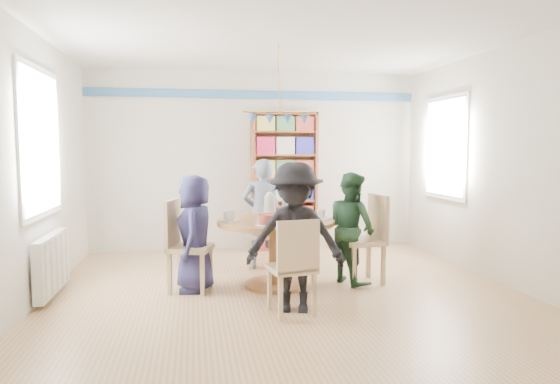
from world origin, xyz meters
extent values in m
plane|color=tan|center=(0.00, 0.00, 0.00)|extent=(5.00, 5.00, 0.00)
plane|color=white|center=(0.00, 0.00, 2.70)|extent=(5.00, 5.00, 0.00)
plane|color=beige|center=(0.00, 2.50, 1.35)|extent=(5.00, 0.00, 5.00)
plane|color=beige|center=(0.00, -2.50, 1.35)|extent=(5.00, 0.00, 5.00)
plane|color=beige|center=(-2.50, 0.00, 1.35)|extent=(0.00, 5.00, 5.00)
plane|color=beige|center=(2.50, 0.00, 1.35)|extent=(0.00, 5.00, 5.00)
cube|color=#305B86|center=(0.00, 2.48, 2.35)|extent=(5.00, 0.02, 0.12)
cube|color=white|center=(-2.48, 0.30, 1.60)|extent=(0.03, 1.32, 1.52)
cube|color=white|center=(-2.46, 0.30, 1.60)|extent=(0.01, 1.20, 1.40)
cube|color=white|center=(2.48, 1.30, 1.55)|extent=(0.03, 1.12, 1.42)
cube|color=white|center=(2.46, 1.30, 1.55)|extent=(0.01, 1.00, 1.30)
cylinder|color=gold|center=(0.00, 0.50, 2.33)|extent=(0.01, 0.01, 0.75)
cylinder|color=gold|center=(0.00, 0.50, 1.95)|extent=(0.80, 0.02, 0.02)
cone|color=#3A61A3|center=(-0.30, 0.50, 1.87)|extent=(0.11, 0.11, 0.10)
cone|color=#3A61A3|center=(-0.10, 0.50, 1.87)|extent=(0.11, 0.11, 0.10)
cone|color=#3A61A3|center=(0.10, 0.50, 1.87)|extent=(0.11, 0.11, 0.10)
cone|color=#3A61A3|center=(0.30, 0.50, 1.87)|extent=(0.11, 0.11, 0.10)
cube|color=silver|center=(-2.42, 0.30, 0.35)|extent=(0.10, 1.00, 0.60)
cube|color=silver|center=(-2.36, -0.10, 0.35)|extent=(0.02, 0.06, 0.56)
cube|color=silver|center=(-2.36, 0.10, 0.35)|extent=(0.02, 0.06, 0.56)
cube|color=silver|center=(-2.36, 0.30, 0.35)|extent=(0.02, 0.06, 0.56)
cube|color=silver|center=(-2.36, 0.50, 0.35)|extent=(0.02, 0.06, 0.56)
cube|color=silver|center=(-2.36, 0.70, 0.35)|extent=(0.02, 0.06, 0.56)
cylinder|color=olive|center=(-0.06, 0.29, 0.72)|extent=(1.30, 1.30, 0.05)
cylinder|color=olive|center=(-0.06, 0.29, 0.35)|extent=(0.16, 0.16, 0.70)
cylinder|color=olive|center=(-0.06, 0.29, 0.02)|extent=(0.70, 0.70, 0.04)
cube|color=tan|center=(-1.00, 0.28, 0.47)|extent=(0.54, 0.54, 0.05)
cube|color=tan|center=(-1.19, 0.33, 0.73)|extent=(0.16, 0.43, 0.52)
cube|color=tan|center=(-0.88, 0.06, 0.22)|extent=(0.05, 0.05, 0.45)
cube|color=tan|center=(-0.78, 0.40, 0.22)|extent=(0.05, 0.05, 0.45)
cube|color=tan|center=(-1.22, 0.16, 0.22)|extent=(0.05, 0.05, 0.45)
cube|color=tan|center=(-1.12, 0.50, 0.22)|extent=(0.05, 0.05, 0.45)
cube|color=tan|center=(0.93, 0.28, 0.48)|extent=(0.50, 0.50, 0.05)
cube|color=tan|center=(1.13, 0.30, 0.75)|extent=(0.10, 0.45, 0.53)
cube|color=tan|center=(0.73, 0.44, 0.23)|extent=(0.05, 0.05, 0.46)
cube|color=tan|center=(0.77, 0.08, 0.23)|extent=(0.05, 0.05, 0.46)
cube|color=tan|center=(1.09, 0.48, 0.23)|extent=(0.05, 0.05, 0.46)
cube|color=tan|center=(1.13, 0.12, 0.23)|extent=(0.05, 0.05, 0.46)
cube|color=tan|center=(-0.09, 1.22, 0.41)|extent=(0.43, 0.43, 0.05)
cube|color=tan|center=(-0.07, 1.39, 0.64)|extent=(0.39, 0.08, 0.46)
cube|color=tan|center=(-0.26, 1.09, 0.20)|extent=(0.04, 0.04, 0.39)
cube|color=tan|center=(0.05, 1.05, 0.20)|extent=(0.04, 0.04, 0.39)
cube|color=tan|center=(-0.23, 1.39, 0.20)|extent=(0.04, 0.04, 0.39)
cube|color=tan|center=(0.08, 1.36, 0.20)|extent=(0.04, 0.04, 0.39)
cube|color=tan|center=(-0.08, -0.64, 0.43)|extent=(0.45, 0.45, 0.05)
cube|color=tan|center=(-0.05, -0.82, 0.67)|extent=(0.40, 0.10, 0.48)
cube|color=tan|center=(0.06, -0.46, 0.20)|extent=(0.04, 0.04, 0.41)
cube|color=tan|center=(-0.26, -0.51, 0.20)|extent=(0.04, 0.04, 0.41)
cube|color=tan|center=(0.11, -0.78, 0.20)|extent=(0.04, 0.04, 0.41)
cube|color=tan|center=(-0.21, -0.83, 0.20)|extent=(0.04, 0.04, 0.41)
imported|color=#1B1A3A|center=(-0.95, 0.27, 0.63)|extent=(0.46, 0.65, 1.26)
imported|color=#1B3721|center=(0.81, 0.30, 0.64)|extent=(0.66, 0.75, 1.27)
imported|color=gray|center=(-0.10, 1.20, 0.70)|extent=(0.54, 0.37, 1.41)
imported|color=black|center=(-0.03, -0.58, 0.71)|extent=(1.01, 0.74, 1.41)
cube|color=brown|center=(-0.07, 2.34, 1.04)|extent=(0.04, 0.30, 2.08)
cube|color=brown|center=(0.88, 2.34, 1.04)|extent=(0.04, 0.30, 2.08)
cube|color=brown|center=(0.41, 2.34, 2.06)|extent=(0.99, 0.30, 0.04)
cube|color=brown|center=(0.41, 2.34, 0.03)|extent=(0.99, 0.30, 0.06)
cube|color=brown|center=(0.41, 2.48, 1.04)|extent=(0.99, 0.02, 2.08)
cube|color=brown|center=(0.41, 2.34, 0.40)|extent=(0.93, 0.28, 0.02)
cube|color=brown|center=(0.41, 2.34, 0.74)|extent=(0.93, 0.28, 0.02)
cube|color=brown|center=(0.41, 2.34, 1.09)|extent=(0.93, 0.28, 0.02)
cube|color=brown|center=(0.41, 2.34, 1.44)|extent=(0.93, 0.28, 0.02)
cube|color=brown|center=(0.41, 2.34, 1.79)|extent=(0.93, 0.28, 0.02)
cube|color=#A7193E|center=(0.11, 2.32, 0.19)|extent=(0.27, 0.22, 0.26)
cube|color=white|center=(0.41, 2.32, 0.19)|extent=(0.27, 0.22, 0.26)
cube|color=navy|center=(0.70, 2.32, 0.19)|extent=(0.27, 0.22, 0.26)
cube|color=gold|center=(0.11, 2.32, 0.54)|extent=(0.27, 0.22, 0.26)
cube|color=#39673A|center=(0.41, 2.32, 0.54)|extent=(0.27, 0.22, 0.26)
cube|color=maroon|center=(0.70, 2.32, 0.54)|extent=(0.27, 0.22, 0.26)
cube|color=#A7193E|center=(0.11, 2.32, 0.89)|extent=(0.27, 0.22, 0.26)
cube|color=white|center=(0.41, 2.32, 0.89)|extent=(0.27, 0.22, 0.26)
cube|color=navy|center=(0.70, 2.32, 0.89)|extent=(0.27, 0.22, 0.26)
cube|color=gold|center=(0.11, 2.32, 1.23)|extent=(0.27, 0.22, 0.26)
cube|color=#39673A|center=(0.41, 2.32, 1.23)|extent=(0.27, 0.22, 0.26)
cube|color=maroon|center=(0.70, 2.32, 1.23)|extent=(0.27, 0.22, 0.26)
cube|color=#A7193E|center=(0.11, 2.32, 1.58)|extent=(0.27, 0.22, 0.26)
cube|color=white|center=(0.41, 2.32, 1.58)|extent=(0.27, 0.22, 0.26)
cube|color=navy|center=(0.70, 2.32, 1.58)|extent=(0.27, 0.22, 0.26)
cube|color=gold|center=(0.11, 2.32, 1.91)|extent=(0.27, 0.22, 0.22)
cube|color=#39673A|center=(0.41, 2.32, 1.91)|extent=(0.27, 0.22, 0.22)
cube|color=maroon|center=(0.70, 2.32, 1.91)|extent=(0.27, 0.22, 0.22)
cylinder|color=white|center=(-0.12, 0.38, 0.88)|extent=(0.13, 0.13, 0.26)
sphere|color=white|center=(-0.12, 0.38, 1.01)|extent=(0.10, 0.10, 0.10)
cylinder|color=silver|center=(0.06, 0.42, 0.90)|extent=(0.08, 0.08, 0.30)
cylinder|color=#3A61A3|center=(0.06, 0.42, 1.06)|extent=(0.03, 0.03, 0.03)
cylinder|color=white|center=(-0.01, 0.59, 0.76)|extent=(0.32, 0.32, 0.01)
cylinder|color=maroon|center=(-0.01, 0.59, 0.81)|extent=(0.26, 0.26, 0.10)
cylinder|color=white|center=(-0.17, -0.03, 0.76)|extent=(0.32, 0.32, 0.01)
cylinder|color=maroon|center=(-0.17, -0.03, 0.81)|extent=(0.26, 0.26, 0.10)
cylinder|color=white|center=(-0.58, 0.29, 0.76)|extent=(0.21, 0.21, 0.01)
imported|color=white|center=(-0.58, 0.29, 0.80)|extent=(0.13, 0.13, 0.10)
cylinder|color=white|center=(0.45, 0.29, 0.76)|extent=(0.21, 0.21, 0.01)
imported|color=white|center=(0.45, 0.29, 0.80)|extent=(0.11, 0.11, 0.10)
cylinder|color=white|center=(-0.07, 0.81, 0.76)|extent=(0.21, 0.21, 0.01)
imported|color=white|center=(-0.07, 0.81, 0.80)|extent=(0.13, 0.13, 0.10)
cylinder|color=white|center=(-0.07, -0.22, 0.76)|extent=(0.21, 0.21, 0.01)
imported|color=white|center=(-0.07, -0.22, 0.80)|extent=(0.11, 0.11, 0.10)
camera|label=1|loc=(-0.97, -5.11, 1.54)|focal=32.00mm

